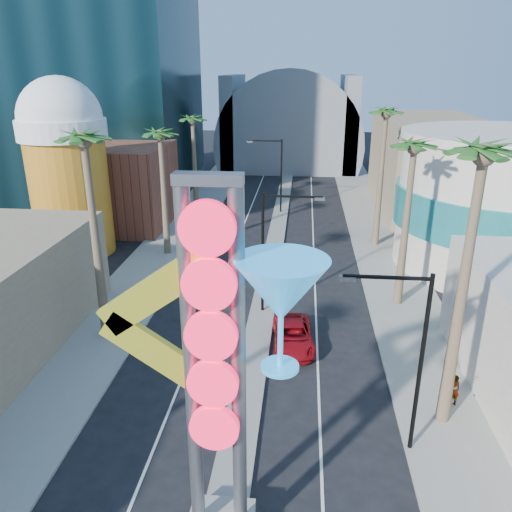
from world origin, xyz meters
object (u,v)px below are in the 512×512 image
(pedestrian_a, at_px, (453,390))
(neon_sign, at_px, (242,356))
(pedestrian_b, at_px, (483,379))
(red_pickup, at_px, (293,336))

(pedestrian_a, bearing_deg, neon_sign, 37.12)
(pedestrian_a, height_order, pedestrian_b, pedestrian_b)
(neon_sign, xyz_separation_m, pedestrian_b, (10.42, 8.90, -6.18))
(neon_sign, relative_size, red_pickup, 2.59)
(red_pickup, height_order, pedestrian_b, pedestrian_b)
(neon_sign, bearing_deg, pedestrian_b, 40.52)
(red_pickup, distance_m, pedestrian_b, 9.98)
(pedestrian_a, bearing_deg, pedestrian_b, -157.87)
(pedestrian_a, bearing_deg, red_pickup, -37.91)
(red_pickup, distance_m, pedestrian_a, 8.99)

